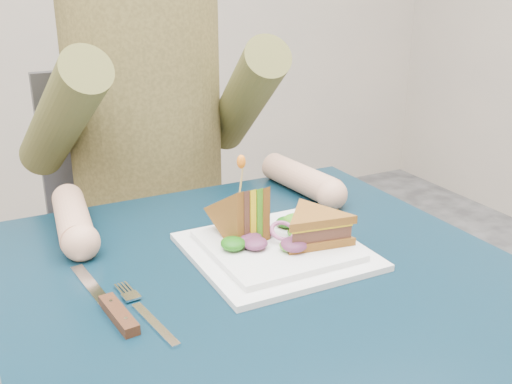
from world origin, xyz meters
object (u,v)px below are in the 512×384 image
diner (147,88)px  knife (113,308)px  sandwich_flat (315,227)px  chair (143,228)px  table (263,316)px  fork (146,314)px  plate (276,249)px  sandwich_upright (242,217)px

diner → knife: (-0.23, -0.55, -0.18)m
sandwich_flat → chair: bearing=98.8°
knife → table: bearing=3.7°
knife → fork: bearing=-36.3°
plate → sandwich_flat: size_ratio=1.77×
diner → knife: 0.63m
sandwich_upright → fork: sandwich_upright is taller
sandwich_upright → fork: size_ratio=0.72×
plate → sandwich_upright: size_ratio=2.01×
sandwich_upright → knife: 0.26m
diner → sandwich_flat: 0.55m
sandwich_upright → plate: bearing=-49.8°
table → sandwich_upright: size_ratio=5.81×
fork → chair: bearing=74.4°
chair → sandwich_upright: chair is taller
fork → sandwich_flat: bearing=10.7°
diner → knife: size_ratio=3.36×
sandwich_flat → fork: size_ratio=0.82×
plate → sandwich_flat: sandwich_flat is taller
sandwich_upright → diner: bearing=90.7°
table → diner: diner is taller
table → plate: bearing=41.5°
sandwich_upright → knife: bearing=-157.3°
sandwich_flat → diner: bearing=100.6°
chair → sandwich_upright: 0.62m
fork → knife: knife is taller
plate → knife: plate is taller
plate → diner: bearing=95.0°
chair → diner: size_ratio=1.25×
fork → knife: size_ratio=0.81×
chair → plate: size_ratio=3.58×
plate → table: bearing=-138.5°
sandwich_flat → sandwich_upright: (-0.09, 0.07, 0.01)m
plate → sandwich_upright: 0.07m
table → diner: 0.60m
diner → plate: size_ratio=2.87×
fork → diner: bearing=71.6°
diner → sandwich_flat: bearing=-79.4°
table → fork: size_ratio=4.18×
plate → sandwich_upright: sandwich_upright is taller
diner → knife: bearing=-112.5°
plate → fork: size_ratio=1.45×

